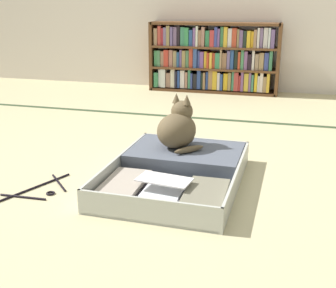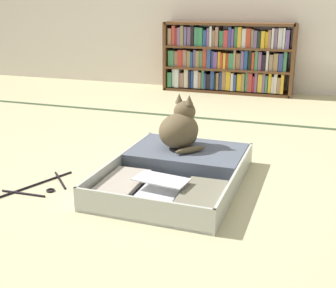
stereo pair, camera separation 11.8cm
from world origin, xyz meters
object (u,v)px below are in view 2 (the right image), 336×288
clothes_hanger (41,186)px  open_suitcase (179,170)px  black_cat (180,128)px  bookshelf (227,59)px

clothes_hanger → open_suitcase: bearing=27.1°
open_suitcase → black_cat: (-0.05, 0.17, 0.17)m
open_suitcase → black_cat: bearing=106.0°
black_cat → clothes_hanger: size_ratio=0.74×
open_suitcase → clothes_hanger: open_suitcase is taller
bookshelf → clothes_hanger: bearing=-98.4°
open_suitcase → bookshelf: bearing=95.7°
bookshelf → black_cat: bookshelf is taller
bookshelf → open_suitcase: bearing=-84.3°
bookshelf → open_suitcase: size_ratio=1.45×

